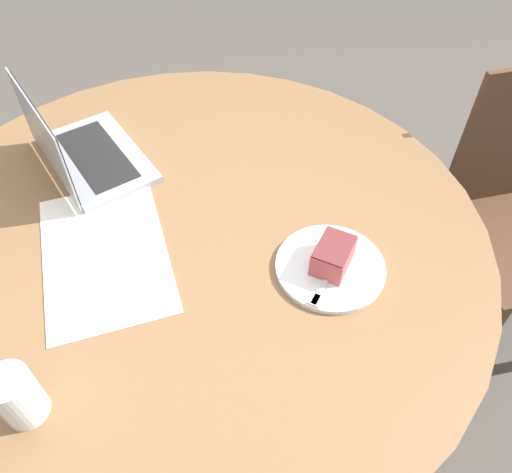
# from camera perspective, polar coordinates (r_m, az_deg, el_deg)

# --- Properties ---
(ground_plane) EXTENTS (12.00, 12.00, 0.00)m
(ground_plane) POSITION_cam_1_polar(r_m,az_deg,el_deg) (1.78, -5.23, -16.24)
(ground_plane) COLOR #4C4742
(dining_table) EXTENTS (1.36, 1.36, 0.78)m
(dining_table) POSITION_cam_1_polar(r_m,az_deg,el_deg) (1.25, -7.19, -3.84)
(dining_table) COLOR brown
(dining_table) RESTS_ON ground_plane
(paper_document) EXTENTS (0.46, 0.36, 0.00)m
(paper_document) POSITION_cam_1_polar(r_m,az_deg,el_deg) (1.13, -16.90, -1.77)
(paper_document) COLOR white
(paper_document) RESTS_ON dining_table
(plate) EXTENTS (0.23, 0.23, 0.01)m
(plate) POSITION_cam_1_polar(r_m,az_deg,el_deg) (1.06, 8.47, -3.46)
(plate) COLOR silver
(plate) RESTS_ON dining_table
(cake_slice) EXTENTS (0.11, 0.12, 0.06)m
(cake_slice) POSITION_cam_1_polar(r_m,az_deg,el_deg) (1.04, 8.82, -2.13)
(cake_slice) COLOR #B74C51
(cake_slice) RESTS_ON plate
(fork) EXTENTS (0.10, 0.16, 0.00)m
(fork) POSITION_cam_1_polar(r_m,az_deg,el_deg) (1.03, 7.97, -5.03)
(fork) COLOR silver
(fork) RESTS_ON plate
(water_glass) EXTENTS (0.07, 0.07, 0.11)m
(water_glass) POSITION_cam_1_polar(r_m,az_deg,el_deg) (0.93, -25.63, -16.14)
(water_glass) COLOR silver
(water_glass) RESTS_ON dining_table
(laptop) EXTENTS (0.34, 0.22, 0.22)m
(laptop) POSITION_cam_1_polar(r_m,az_deg,el_deg) (1.33, -19.12, 9.05)
(laptop) COLOR gray
(laptop) RESTS_ON dining_table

